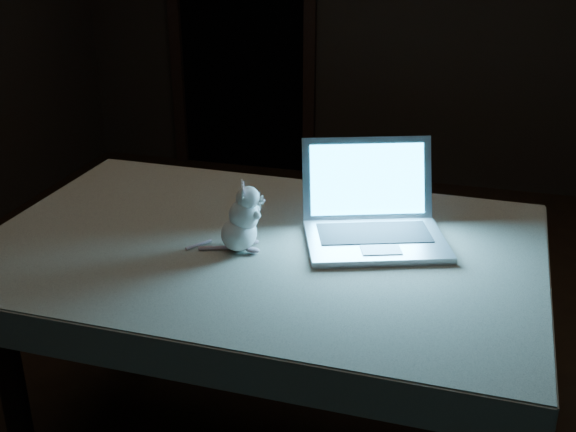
% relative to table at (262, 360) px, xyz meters
% --- Properties ---
extents(floor, '(5.00, 5.00, 0.00)m').
position_rel_table_xyz_m(floor, '(0.05, 0.42, -0.42)').
color(floor, black).
rests_on(floor, ground).
extents(doorway, '(1.06, 0.36, 2.13)m').
position_rel_table_xyz_m(doorway, '(-1.05, 2.92, 0.65)').
color(doorway, black).
rests_on(doorway, back_wall).
extents(table, '(1.59, 1.04, 0.84)m').
position_rel_table_xyz_m(table, '(0.00, 0.00, 0.00)').
color(table, black).
rests_on(table, floor).
extents(tablecloth, '(1.85, 1.39, 0.11)m').
position_rel_table_xyz_m(tablecloth, '(0.09, -0.02, 0.37)').
color(tablecloth, beige).
rests_on(tablecloth, table).
extents(laptop, '(0.51, 0.48, 0.28)m').
position_rel_table_xyz_m(laptop, '(0.34, 0.08, 0.57)').
color(laptop, silver).
rests_on(laptop, tablecloth).
extents(plush_mouse, '(0.17, 0.17, 0.21)m').
position_rel_table_xyz_m(plush_mouse, '(-0.05, -0.06, 0.53)').
color(plush_mouse, white).
rests_on(plush_mouse, tablecloth).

